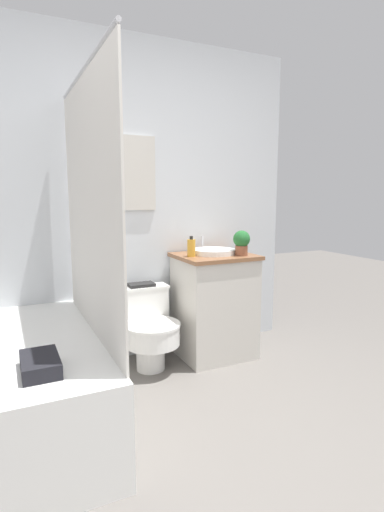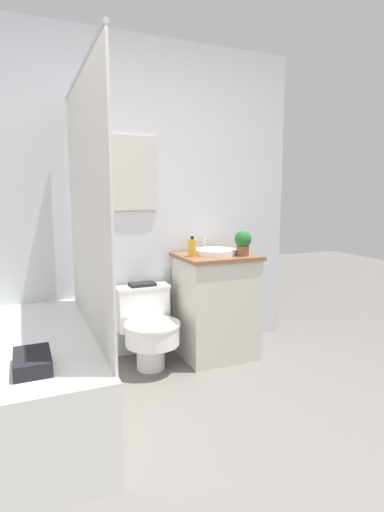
{
  "view_description": "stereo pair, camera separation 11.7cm",
  "coord_description": "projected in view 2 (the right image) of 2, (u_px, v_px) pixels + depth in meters",
  "views": [
    {
      "loc": [
        -0.8,
        -1.11,
        1.31
      ],
      "look_at": [
        0.44,
        1.47,
        0.87
      ],
      "focal_mm": 28.0,
      "sensor_mm": 36.0,
      "label": 1
    },
    {
      "loc": [
        -0.7,
        -1.15,
        1.31
      ],
      "look_at": [
        0.44,
        1.47,
        0.87
      ],
      "focal_mm": 28.0,
      "sensor_mm": 36.0,
      "label": 2
    }
  ],
  "objects": [
    {
      "name": "soap_bottle",
      "position": [
        192.0,
        248.0,
        3.05
      ],
      "size": [
        0.06,
        0.06,
        0.16
      ],
      "color": "gold",
      "rests_on": "vanity"
    },
    {
      "name": "wall_back",
      "position": [
        116.0,
        202.0,
        3.09
      ],
      "size": [
        3.05,
        0.07,
        2.5
      ],
      "color": "silver",
      "rests_on": "ground_plane"
    },
    {
      "name": "vanity",
      "position": [
        216.0,
        305.0,
        3.23
      ],
      "size": [
        0.6,
        0.53,
        0.84
      ],
      "color": "beige",
      "rests_on": "ground_plane"
    },
    {
      "name": "toilet",
      "position": [
        148.0,
        327.0,
        3.03
      ],
      "size": [
        0.42,
        0.53,
        0.6
      ],
      "color": "white",
      "rests_on": "ground_plane"
    },
    {
      "name": "book_on_tank",
      "position": [
        142.0,
        284.0,
        3.12
      ],
      "size": [
        0.2,
        0.13,
        0.02
      ],
      "color": "black",
      "rests_on": "toilet"
    },
    {
      "name": "potted_plant",
      "position": [
        243.0,
        242.0,
        3.09
      ],
      "size": [
        0.13,
        0.13,
        0.2
      ],
      "color": "brown",
      "rests_on": "vanity"
    },
    {
      "name": "sink",
      "position": [
        215.0,
        252.0,
        3.18
      ],
      "size": [
        0.35,
        0.39,
        0.13
      ],
      "color": "white",
      "rests_on": "vanity"
    },
    {
      "name": "shower_area",
      "position": [
        36.0,
        372.0,
        2.27
      ],
      "size": [
        0.69,
        1.5,
        1.98
      ],
      "color": "white",
      "rests_on": "ground_plane"
    }
  ]
}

